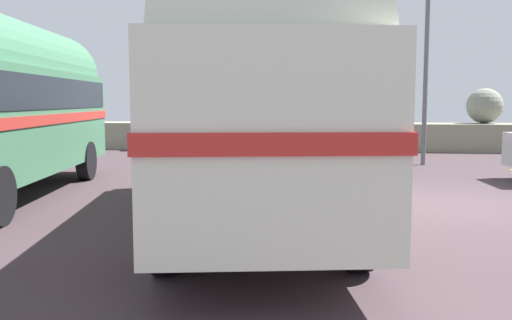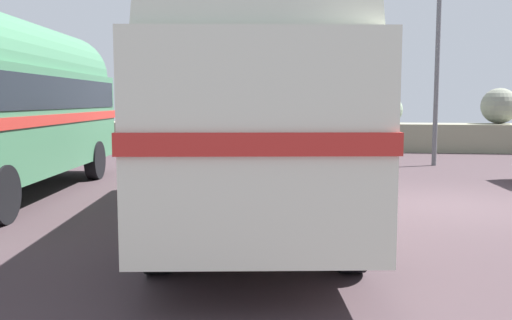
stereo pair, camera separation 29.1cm
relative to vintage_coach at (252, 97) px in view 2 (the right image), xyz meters
The scene contains 5 objects.
ground 4.56m from the vintage_coach, 30.38° to the left, with size 32.00×26.00×0.02m.
breakwater 14.36m from the vintage_coach, 75.58° to the left, with size 31.36×1.99×2.49m.
vintage_coach is the anchor object (origin of this frame).
second_coach 5.69m from the vintage_coach, 162.13° to the left, with size 3.59×8.84×3.70m.
lamp_post 10.01m from the vintage_coach, 63.23° to the left, with size 1.02×0.24×7.33m.
Camera 2 is at (-2.20, -10.86, 1.99)m, focal length 39.11 mm.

